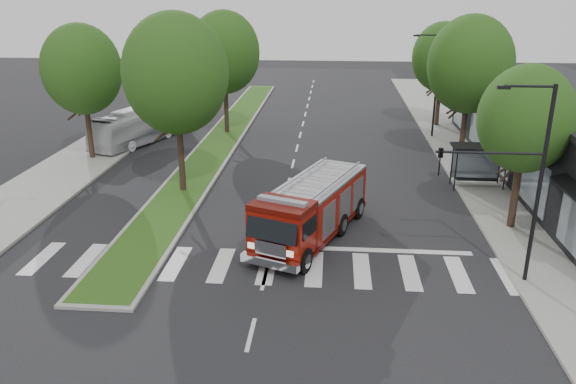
# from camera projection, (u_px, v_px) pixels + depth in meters

# --- Properties ---
(ground) EXTENTS (140.00, 140.00, 0.00)m
(ground) POSITION_uv_depth(u_px,v_px,m) (275.00, 238.00, 26.75)
(ground) COLOR black
(ground) RESTS_ON ground
(sidewalk_right) EXTENTS (5.00, 80.00, 0.15)m
(sidewalk_right) POSITION_uv_depth(u_px,v_px,m) (489.00, 177.00, 35.14)
(sidewalk_right) COLOR gray
(sidewalk_right) RESTS_ON ground
(sidewalk_left) EXTENTS (5.00, 80.00, 0.15)m
(sidewalk_left) POSITION_uv_depth(u_px,v_px,m) (73.00, 166.00, 37.20)
(sidewalk_left) COLOR gray
(sidewalk_left) RESTS_ON ground
(median) EXTENTS (3.00, 50.00, 0.15)m
(median) POSITION_uv_depth(u_px,v_px,m) (223.00, 139.00, 44.04)
(median) COLOR gray
(median) RESTS_ON ground
(storefront_row) EXTENTS (8.00, 30.00, 5.00)m
(storefront_row) POSITION_uv_depth(u_px,v_px,m) (570.00, 141.00, 33.97)
(storefront_row) COLOR black
(storefront_row) RESTS_ON ground
(bus_shelter) EXTENTS (3.20, 1.60, 2.61)m
(bus_shelter) POSITION_uv_depth(u_px,v_px,m) (479.00, 154.00, 32.83)
(bus_shelter) COLOR black
(bus_shelter) RESTS_ON ground
(tree_right_near) EXTENTS (4.40, 4.40, 8.05)m
(tree_right_near) POSITION_uv_depth(u_px,v_px,m) (526.00, 119.00, 25.87)
(tree_right_near) COLOR black
(tree_right_near) RESTS_ON ground
(tree_right_mid) EXTENTS (5.60, 5.60, 9.72)m
(tree_right_mid) POSITION_uv_depth(u_px,v_px,m) (470.00, 65.00, 36.77)
(tree_right_mid) COLOR black
(tree_right_mid) RESTS_ON ground
(tree_right_far) EXTENTS (5.00, 5.00, 8.73)m
(tree_right_far) POSITION_uv_depth(u_px,v_px,m) (442.00, 57.00, 46.36)
(tree_right_far) COLOR black
(tree_right_far) RESTS_ON ground
(tree_median_near) EXTENTS (5.80, 5.80, 10.16)m
(tree_median_near) POSITION_uv_depth(u_px,v_px,m) (176.00, 74.00, 30.50)
(tree_median_near) COLOR black
(tree_median_near) RESTS_ON ground
(tree_median_far) EXTENTS (5.60, 5.60, 9.72)m
(tree_median_far) POSITION_uv_depth(u_px,v_px,m) (224.00, 52.00, 43.73)
(tree_median_far) COLOR black
(tree_median_far) RESTS_ON ground
(tree_left_mid) EXTENTS (5.20, 5.20, 9.16)m
(tree_left_mid) POSITION_uv_depth(u_px,v_px,m) (82.00, 69.00, 36.95)
(tree_left_mid) COLOR black
(tree_left_mid) RESTS_ON ground
(streetlight_right_near) EXTENTS (4.08, 0.22, 8.00)m
(streetlight_right_near) POSITION_uv_depth(u_px,v_px,m) (518.00, 172.00, 21.15)
(streetlight_right_near) COLOR black
(streetlight_right_near) RESTS_ON ground
(streetlight_right_far) EXTENTS (2.11, 0.20, 8.00)m
(streetlight_right_far) POSITION_uv_depth(u_px,v_px,m) (435.00, 81.00, 43.17)
(streetlight_right_far) COLOR black
(streetlight_right_far) RESTS_ON ground
(fire_engine) EXTENTS (5.56, 8.97, 2.99)m
(fire_engine) POSITION_uv_depth(u_px,v_px,m) (312.00, 210.00, 26.29)
(fire_engine) COLOR #4E0A04
(fire_engine) RESTS_ON ground
(city_bus) EXTENTS (5.38, 9.80, 2.68)m
(city_bus) POSITION_uv_depth(u_px,v_px,m) (141.00, 125.00, 42.92)
(city_bus) COLOR silver
(city_bus) RESTS_ON ground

